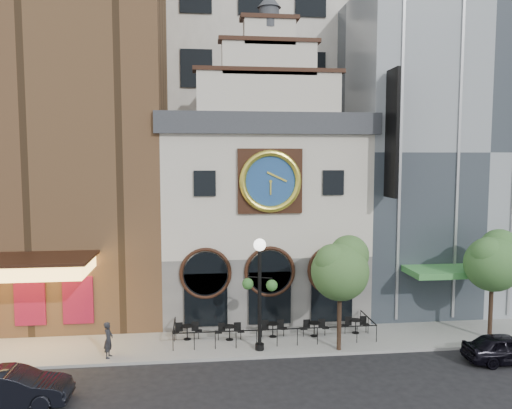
{
  "coord_description": "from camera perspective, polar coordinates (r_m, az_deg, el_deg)",
  "views": [
    {
      "loc": [
        -3.95,
        -23.42,
        9.8
      ],
      "look_at": [
        -0.54,
        6.0,
        7.06
      ],
      "focal_mm": 35.0,
      "sensor_mm": 36.0,
      "label": 1
    }
  ],
  "objects": [
    {
      "name": "ground",
      "position": [
        25.69,
        2.87,
        -17.15
      ],
      "size": [
        120.0,
        120.0,
        0.0
      ],
      "primitive_type": "plane",
      "color": "black",
      "rests_on": "ground"
    },
    {
      "name": "sidewalk",
      "position": [
        27.96,
        1.99,
        -15.08
      ],
      "size": [
        44.0,
        5.0,
        0.15
      ],
      "primitive_type": "cube",
      "color": "gray",
      "rests_on": "ground"
    },
    {
      "name": "clock_building",
      "position": [
        31.64,
        0.59,
        -0.37
      ],
      "size": [
        12.6,
        8.78,
        18.65
      ],
      "color": "#605E5B",
      "rests_on": "ground"
    },
    {
      "name": "theater_building",
      "position": [
        34.7,
        -22.03,
        9.53
      ],
      "size": [
        14.0,
        15.6,
        25.0
      ],
      "color": "brown",
      "rests_on": "ground"
    },
    {
      "name": "retail_building",
      "position": [
        37.46,
        20.38,
        5.47
      ],
      "size": [
        14.0,
        14.4,
        20.0
      ],
      "color": "gray",
      "rests_on": "ground"
    },
    {
      "name": "office_tower",
      "position": [
        44.78,
        -1.45,
        18.44
      ],
      "size": [
        20.0,
        16.0,
        40.0
      ],
      "primitive_type": "cube",
      "color": "silver",
      "rests_on": "ground"
    },
    {
      "name": "cafe_railing",
      "position": [
        27.78,
        2.0,
        -14.06
      ],
      "size": [
        10.6,
        2.6,
        0.9
      ],
      "primitive_type": null,
      "color": "black",
      "rests_on": "sidewalk"
    },
    {
      "name": "bistro_0",
      "position": [
        27.71,
        -7.87,
        -14.13
      ],
      "size": [
        1.58,
        0.68,
        0.9
      ],
      "color": "black",
      "rests_on": "sidewalk"
    },
    {
      "name": "bistro_1",
      "position": [
        27.44,
        -3.04,
        -14.29
      ],
      "size": [
        1.58,
        0.68,
        0.9
      ],
      "color": "black",
      "rests_on": "sidewalk"
    },
    {
      "name": "bistro_2",
      "position": [
        27.85,
        1.93,
        -13.99
      ],
      "size": [
        1.58,
        0.68,
        0.9
      ],
      "color": "black",
      "rests_on": "sidewalk"
    },
    {
      "name": "bistro_3",
      "position": [
        28.11,
        6.67,
        -13.83
      ],
      "size": [
        1.58,
        0.68,
        0.9
      ],
      "color": "black",
      "rests_on": "sidewalk"
    },
    {
      "name": "bistro_4",
      "position": [
        28.92,
        11.32,
        -13.35
      ],
      "size": [
        1.58,
        0.68,
        0.9
      ],
      "color": "black",
      "rests_on": "sidewalk"
    },
    {
      "name": "car_right",
      "position": [
        27.71,
        26.74,
        -14.48
      ],
      "size": [
        4.15,
        1.77,
        1.4
      ],
      "primitive_type": "imported",
      "rotation": [
        0.0,
        0.0,
        1.54
      ],
      "color": "black",
      "rests_on": "ground"
    },
    {
      "name": "car_left",
      "position": [
        23.19,
        -26.04,
        -18.29
      ],
      "size": [
        4.47,
        1.59,
        1.47
      ],
      "primitive_type": "imported",
      "rotation": [
        0.0,
        0.0,
        1.56
      ],
      "color": "black",
      "rests_on": "ground"
    },
    {
      "name": "pedestrian",
      "position": [
        26.07,
        -16.52,
        -14.6
      ],
      "size": [
        0.51,
        0.7,
        1.76
      ],
      "primitive_type": "imported",
      "rotation": [
        0.0,
        0.0,
        1.43
      ],
      "color": "black",
      "rests_on": "sidewalk"
    },
    {
      "name": "lamppost",
      "position": [
        25.21,
        0.42,
        -8.8
      ],
      "size": [
        1.74,
        1.03,
        5.69
      ],
      "rotation": [
        0.0,
        0.0,
        -0.37
      ],
      "color": "black",
      "rests_on": "sidewalk"
    },
    {
      "name": "tree_left",
      "position": [
        25.45,
        9.67,
        -7.05
      ],
      "size": [
        3.01,
        2.9,
        5.8
      ],
      "color": "#382619",
      "rests_on": "sidewalk"
    },
    {
      "name": "tree_right",
      "position": [
        29.51,
        25.49,
        -5.67
      ],
      "size": [
        3.05,
        2.94,
        5.87
      ],
      "color": "#382619",
      "rests_on": "sidewalk"
    }
  ]
}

